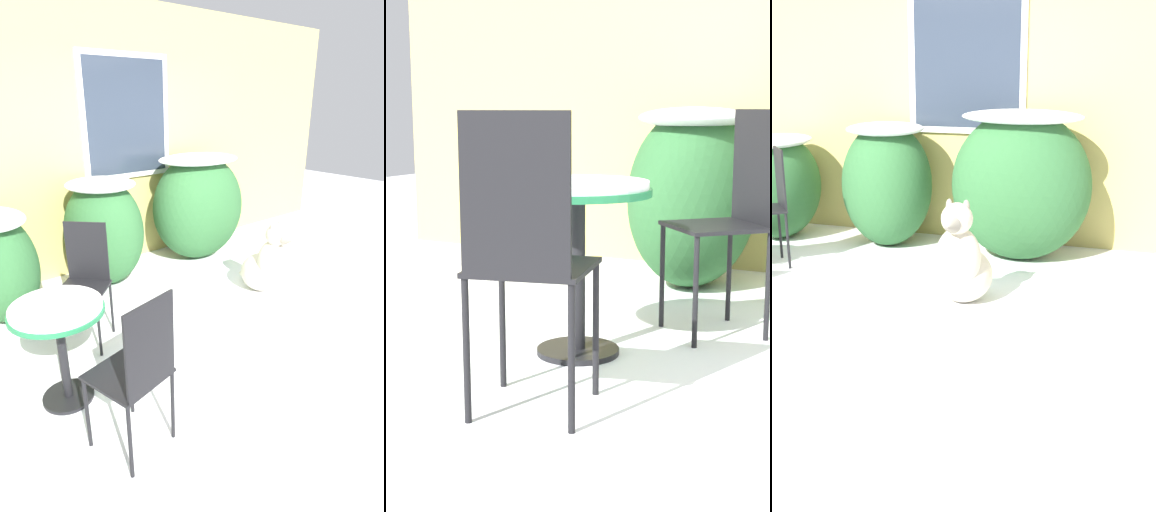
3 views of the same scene
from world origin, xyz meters
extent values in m
ellipsoid|color=#2D6033|center=(-1.53, 1.60, 0.52)|extent=(0.71, 1.04, 1.04)
ellipsoid|color=white|center=(-1.53, 1.60, 0.98)|extent=(0.60, 0.89, 0.12)
cylinder|color=black|center=(-1.53, 0.13, 0.01)|extent=(0.35, 0.35, 0.03)
cylinder|color=black|center=(-1.53, 0.13, 0.35)|extent=(0.06, 0.06, 0.66)
cylinder|color=#237A47|center=(-1.53, 0.13, 0.70)|extent=(0.62, 0.62, 0.03)
cylinder|color=white|center=(-1.53, 0.13, 0.73)|extent=(0.59, 0.59, 0.03)
cube|color=black|center=(-1.11, 0.68, 0.51)|extent=(0.56, 0.56, 0.02)
cube|color=black|center=(-0.98, 0.82, 0.77)|extent=(0.27, 0.27, 0.52)
cylinder|color=black|center=(-1.37, 0.69, 0.25)|extent=(0.02, 0.02, 0.50)
cylinder|color=black|center=(-1.11, 0.43, 0.25)|extent=(0.02, 0.02, 0.50)
cylinder|color=black|center=(-1.11, 0.94, 0.25)|extent=(0.02, 0.02, 0.50)
cylinder|color=black|center=(-0.86, 0.68, 0.25)|extent=(0.02, 0.02, 0.50)
cube|color=black|center=(-1.39, -0.50, 0.51)|extent=(0.47, 0.47, 0.02)
cube|color=black|center=(-1.35, -0.68, 0.77)|extent=(0.36, 0.10, 0.52)
cylinder|color=black|center=(-1.26, -0.28, 0.25)|extent=(0.02, 0.02, 0.50)
cylinder|color=black|center=(-1.60, -0.36, 0.25)|extent=(0.02, 0.02, 0.50)
cylinder|color=black|center=(-1.18, -0.63, 0.25)|extent=(0.02, 0.02, 0.50)
cylinder|color=black|center=(-1.52, -0.71, 0.25)|extent=(0.02, 0.02, 0.50)
camera|label=1|loc=(-2.31, -2.18, 1.98)|focal=28.00mm
camera|label=2|loc=(-0.08, -2.76, 1.04)|focal=55.00mm
camera|label=3|loc=(2.29, -3.91, 1.74)|focal=45.00mm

